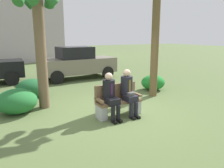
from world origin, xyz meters
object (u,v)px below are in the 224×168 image
(park_bench, at_px, (118,102))
(shrub_near_bench, at_px, (153,82))
(parked_car_far, at_px, (77,63))
(seated_man_right, at_px, (128,90))
(shrub_far_lawn, at_px, (32,88))
(seated_man_left, at_px, (110,94))
(palm_tree_short, at_px, (38,18))
(shrub_mid_lawn, at_px, (17,101))

(park_bench, distance_m, shrub_near_bench, 3.37)
(shrub_near_bench, height_order, parked_car_far, parked_car_far)
(seated_man_right, xyz_separation_m, shrub_near_bench, (2.55, 1.98, -0.42))
(shrub_far_lawn, bearing_deg, shrub_near_bench, -15.46)
(shrub_near_bench, xyz_separation_m, parked_car_far, (-1.91, 3.86, 0.52))
(seated_man_left, distance_m, seated_man_right, 0.58)
(seated_man_right, xyz_separation_m, parked_car_far, (0.63, 5.84, 0.10))
(park_bench, distance_m, shrub_far_lawn, 3.65)
(shrub_near_bench, height_order, shrub_far_lawn, shrub_far_lawn)
(shrub_far_lawn, xyz_separation_m, parked_car_far, (2.74, 2.57, 0.49))
(palm_tree_short, distance_m, shrub_mid_lawn, 2.52)
(seated_man_left, relative_size, shrub_near_bench, 1.26)
(seated_man_right, xyz_separation_m, shrub_mid_lawn, (-2.79, 1.70, -0.37))
(park_bench, distance_m, palm_tree_short, 3.39)
(seated_man_left, height_order, palm_tree_short, palm_tree_short)
(palm_tree_short, height_order, shrub_near_bench, palm_tree_short)
(park_bench, relative_size, seated_man_right, 1.00)
(park_bench, distance_m, shrub_mid_lawn, 2.97)
(palm_tree_short, xyz_separation_m, shrub_far_lawn, (-0.13, 1.41, -2.41))
(park_bench, bearing_deg, parked_car_far, 81.04)
(seated_man_left, height_order, shrub_far_lawn, seated_man_left)
(seated_man_right, bearing_deg, palm_tree_short, 136.83)
(palm_tree_short, height_order, parked_car_far, palm_tree_short)
(shrub_far_lawn, bearing_deg, shrub_mid_lawn, -113.37)
(shrub_near_bench, relative_size, shrub_mid_lawn, 0.86)
(park_bench, height_order, shrub_far_lawn, park_bench)
(shrub_mid_lawn, bearing_deg, shrub_far_lawn, 66.63)
(seated_man_left, bearing_deg, shrub_near_bench, 32.35)
(park_bench, bearing_deg, seated_man_left, -158.86)
(shrub_near_bench, bearing_deg, palm_tree_short, -178.45)
(shrub_mid_lawn, relative_size, parked_car_far, 0.30)
(shrub_near_bench, bearing_deg, seated_man_right, -142.12)
(shrub_near_bench, xyz_separation_m, shrub_far_lawn, (-4.65, 1.29, 0.03))
(park_bench, bearing_deg, seated_man_right, -24.39)
(park_bench, xyz_separation_m, palm_tree_short, (-1.71, 1.74, 2.36))
(shrub_mid_lawn, bearing_deg, parked_car_far, 50.45)
(park_bench, xyz_separation_m, shrub_mid_lawn, (-2.52, 1.58, -0.03))
(seated_man_left, distance_m, parked_car_far, 5.97)
(palm_tree_short, distance_m, parked_car_far, 5.14)
(seated_man_left, relative_size, shrub_mid_lawn, 1.08)
(palm_tree_short, relative_size, shrub_mid_lawn, 3.40)
(seated_man_left, height_order, shrub_near_bench, seated_man_left)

